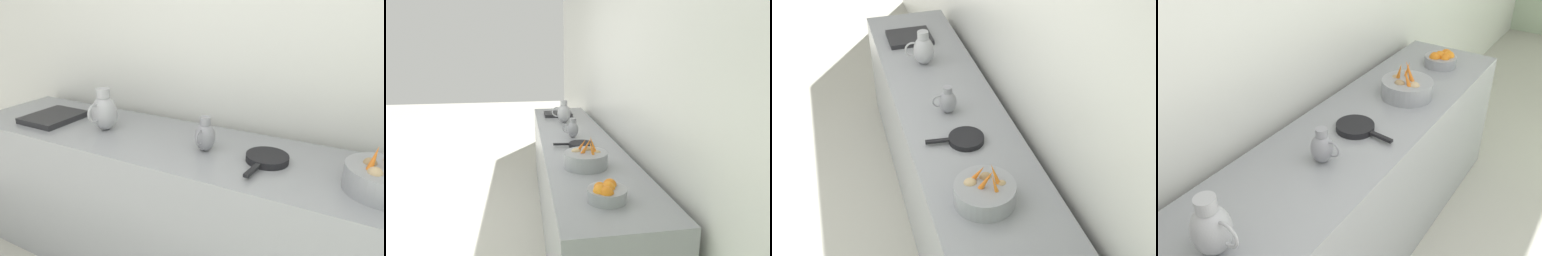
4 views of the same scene
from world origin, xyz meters
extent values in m
cube|color=silver|center=(-1.95, 0.55, 1.50)|extent=(0.10, 9.39, 3.00)
cube|color=gray|center=(-1.51, 0.05, 0.45)|extent=(0.67, 3.34, 0.91)
cylinder|color=gray|center=(-1.45, 0.81, 0.96)|extent=(0.31, 0.31, 0.11)
torus|color=gray|center=(-1.45, 0.81, 0.92)|extent=(0.18, 0.18, 0.01)
cone|color=orange|center=(-1.45, 0.83, 1.06)|extent=(0.10, 0.06, 0.14)
cone|color=orange|center=(-1.49, 0.86, 1.06)|extent=(0.06, 0.04, 0.13)
cone|color=orange|center=(-1.51, 0.80, 1.06)|extent=(0.08, 0.07, 0.14)
cone|color=orange|center=(-1.43, 0.76, 1.05)|extent=(0.09, 0.06, 0.12)
ellipsoid|color=#9E7F56|center=(-1.48, 0.75, 1.01)|extent=(0.06, 0.05, 0.05)
ellipsoid|color=tan|center=(-1.54, 0.82, 1.01)|extent=(0.05, 0.04, 0.04)
ellipsoid|color=tan|center=(-1.39, 0.77, 1.01)|extent=(0.07, 0.06, 0.05)
ellipsoid|color=#A3A3A8|center=(-1.48, -0.68, 1.01)|extent=(0.15, 0.15, 0.21)
cylinder|color=#A3A3A8|center=(-1.48, -0.68, 1.14)|extent=(0.08, 0.08, 0.06)
torus|color=#A3A3A8|center=(-1.40, -0.68, 1.03)|extent=(0.11, 0.01, 0.11)
ellipsoid|color=gray|center=(-1.48, -0.02, 0.99)|extent=(0.11, 0.11, 0.15)
cylinder|color=gray|center=(-1.48, -0.02, 1.07)|extent=(0.06, 0.06, 0.04)
torus|color=gray|center=(-1.42, -0.02, 1.00)|extent=(0.08, 0.01, 0.08)
cube|color=#232326|center=(-1.45, -1.10, 0.93)|extent=(0.34, 0.30, 0.04)
cylinder|color=black|center=(-1.51, 0.31, 0.93)|extent=(0.21, 0.21, 0.03)
cube|color=black|center=(-1.34, 0.29, 0.93)|extent=(0.14, 0.04, 0.02)
camera|label=1|loc=(0.01, 0.71, 1.65)|focal=32.31mm
camera|label=2|loc=(-1.04, 3.01, 1.73)|focal=30.98mm
camera|label=3|loc=(-0.85, 2.52, 2.68)|focal=46.65mm
camera|label=4|loc=(-0.45, -1.34, 2.14)|focal=40.24mm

